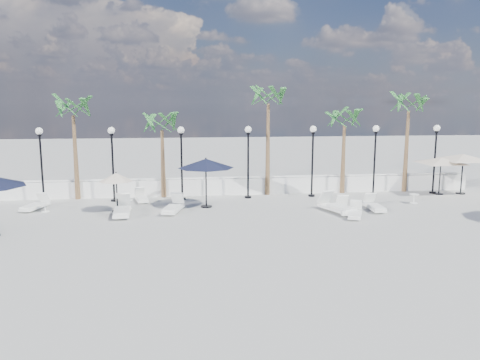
{
  "coord_description": "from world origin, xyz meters",
  "views": [
    {
      "loc": [
        -3.4,
        -17.84,
        5.08
      ],
      "look_at": [
        -0.81,
        3.43,
        1.5
      ],
      "focal_mm": 35.0,
      "sensor_mm": 36.0,
      "label": 1
    }
  ],
  "objects": [
    {
      "name": "lamppost_2",
      "position": [
        -3.5,
        6.5,
        2.49
      ],
      "size": [
        0.36,
        0.36,
        3.84
      ],
      "color": "black",
      "rests_on": "ground"
    },
    {
      "name": "palm_2",
      "position": [
        1.2,
        7.3,
        5.12
      ],
      "size": [
        2.6,
        2.6,
        6.1
      ],
      "color": "brown",
      "rests_on": "ground"
    },
    {
      "name": "palm_1",
      "position": [
        -4.5,
        7.3,
        3.75
      ],
      "size": [
        2.6,
        2.6,
        4.7
      ],
      "color": "brown",
      "rests_on": "ground"
    },
    {
      "name": "palm_4",
      "position": [
        9.2,
        7.3,
        4.73
      ],
      "size": [
        2.6,
        2.6,
        5.7
      ],
      "color": "brown",
      "rests_on": "ground"
    },
    {
      "name": "parasol_cream_sq_b",
      "position": [
        12.0,
        6.2,
        2.22
      ],
      "size": [
        4.8,
        4.8,
        2.41
      ],
      "color": "black",
      "rests_on": "ground"
    },
    {
      "name": "side_table_0",
      "position": [
        -9.88,
        4.48,
        0.28
      ],
      "size": [
        0.48,
        0.48,
        0.46
      ],
      "color": "white",
      "rests_on": "ground"
    },
    {
      "name": "parasol_cream_sq_a",
      "position": [
        10.7,
        6.2,
        2.04
      ],
      "size": [
        4.49,
        4.49,
        2.21
      ],
      "color": "black",
      "rests_on": "ground"
    },
    {
      "name": "lounger_4",
      "position": [
        5.55,
        2.86,
        0.22
      ],
      "size": [
        0.64,
        1.77,
        0.65
      ],
      "rotation": [
        0.0,
        0.0,
        -0.04
      ],
      "color": "white",
      "rests_on": "ground"
    },
    {
      "name": "lounger_5",
      "position": [
        3.95,
        2.46,
        0.23
      ],
      "size": [
        0.84,
        1.86,
        0.67
      ],
      "rotation": [
        0.0,
        0.0,
        -0.15
      ],
      "color": "white",
      "rests_on": "ground"
    },
    {
      "name": "palm_0",
      "position": [
        -9.0,
        7.3,
        4.53
      ],
      "size": [
        2.6,
        2.6,
        5.5
      ],
      "color": "brown",
      "rests_on": "ground"
    },
    {
      "name": "lounger_0",
      "position": [
        -5.6,
        6.22,
        0.2
      ],
      "size": [
        0.86,
        1.69,
        0.6
      ],
      "rotation": [
        0.0,
        0.0,
        0.22
      ],
      "color": "white",
      "rests_on": "ground"
    },
    {
      "name": "lamppost_5",
      "position": [
        7.0,
        6.5,
        2.49
      ],
      "size": [
        0.36,
        0.36,
        3.84
      ],
      "color": "black",
      "rests_on": "ground"
    },
    {
      "name": "side_table_1",
      "position": [
        -6.1,
        4.59,
        0.27
      ],
      "size": [
        0.47,
        0.47,
        0.45
      ],
      "color": "white",
      "rests_on": "ground"
    },
    {
      "name": "lounger_7",
      "position": [
        4.14,
        1.65,
        0.21
      ],
      "size": [
        1.14,
        1.72,
        0.62
      ],
      "rotation": [
        0.0,
        0.0,
        -0.41
      ],
      "color": "white",
      "rests_on": "ground"
    },
    {
      "name": "lamppost_3",
      "position": [
        0.0,
        6.5,
        2.49
      ],
      "size": [
        0.36,
        0.36,
        3.84
      ],
      "color": "black",
      "rests_on": "ground"
    },
    {
      "name": "side_table_2",
      "position": [
        8.18,
        4.14,
        0.29
      ],
      "size": [
        0.49,
        0.49,
        0.48
      ],
      "color": "white",
      "rests_on": "ground"
    },
    {
      "name": "lamppost_1",
      "position": [
        -7.0,
        6.5,
        2.49
      ],
      "size": [
        0.36,
        0.36,
        3.84
      ],
      "color": "black",
      "rests_on": "ground"
    },
    {
      "name": "lounger_3",
      "position": [
        -3.91,
        3.63,
        0.24
      ],
      "size": [
        1.09,
        2.04,
        0.73
      ],
      "rotation": [
        0.0,
        0.0,
        -0.25
      ],
      "color": "white",
      "rests_on": "ground"
    },
    {
      "name": "ground",
      "position": [
        0.0,
        0.0,
        0.0
      ],
      "size": [
        100.0,
        100.0,
        0.0
      ],
      "primitive_type": "plane",
      "color": "#A7A7A2",
      "rests_on": "ground"
    },
    {
      "name": "lamppost_6",
      "position": [
        10.5,
        6.5,
        2.49
      ],
      "size": [
        0.36,
        0.36,
        3.84
      ],
      "color": "black",
      "rests_on": "ground"
    },
    {
      "name": "lounger_6",
      "position": [
        3.66,
        2.74,
        0.27
      ],
      "size": [
        1.42,
        2.28,
        0.81
      ],
      "rotation": [
        0.0,
        0.0,
        0.36
      ],
      "color": "white",
      "rests_on": "ground"
    },
    {
      "name": "lounger_2",
      "position": [
        -6.21,
        3.29,
        0.27
      ],
      "size": [
        0.84,
        2.2,
        0.81
      ],
      "rotation": [
        0.0,
        0.0,
        0.06
      ],
      "color": "white",
      "rests_on": "ground"
    },
    {
      "name": "lamppost_0",
      "position": [
        -10.5,
        6.5,
        2.49
      ],
      "size": [
        0.36,
        0.36,
        3.84
      ],
      "color": "black",
      "rests_on": "ground"
    },
    {
      "name": "palm_3",
      "position": [
        5.5,
        7.3,
        3.95
      ],
      "size": [
        2.6,
        2.6,
        4.9
      ],
      "color": "brown",
      "rests_on": "ground"
    },
    {
      "name": "lamppost_4",
      "position": [
        3.5,
        6.5,
        2.49
      ],
      "size": [
        0.36,
        0.36,
        3.84
      ],
      "color": "black",
      "rests_on": "ground"
    },
    {
      "name": "balustrade",
      "position": [
        0.0,
        7.5,
        0.47
      ],
      "size": [
        26.0,
        0.3,
        1.01
      ],
      "color": "white",
      "rests_on": "ground"
    },
    {
      "name": "parasol_cream_small",
      "position": [
        -6.51,
        4.04,
        1.62
      ],
      "size": [
        1.54,
        1.54,
        1.9
      ],
      "color": "black",
      "rests_on": "ground"
    },
    {
      "name": "lounger_1",
      "position": [
        -10.49,
        4.98,
        0.22
      ],
      "size": [
        1.07,
        1.83,
        0.65
      ],
      "rotation": [
        0.0,
        0.0,
        -0.31
      ],
      "color": "white",
      "rests_on": "ground"
    },
    {
      "name": "parasol_navy_mid",
      "position": [
        -2.33,
        4.55,
        2.15
      ],
      "size": [
        2.72,
        2.72,
        2.44
      ],
      "color": "black",
      "rests_on": "ground"
    }
  ]
}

